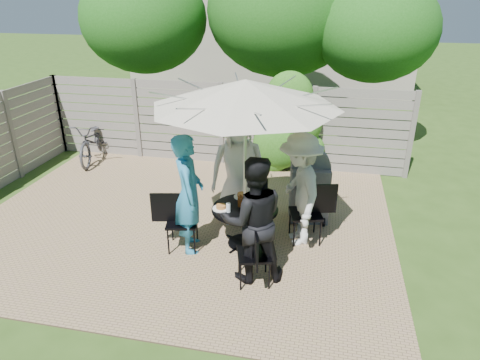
% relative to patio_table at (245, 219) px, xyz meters
% --- Properties ---
extents(backyard_envelope, '(60.00, 60.00, 5.00)m').
position_rel_patio_table_xyz_m(backyard_envelope, '(-1.10, 10.56, 2.16)').
color(backyard_envelope, '#2E4A17').
rests_on(backyard_envelope, ground).
extents(patio_table, '(1.25, 1.25, 0.65)m').
position_rel_patio_table_xyz_m(patio_table, '(0.00, 0.00, 0.00)').
color(patio_table, black).
rests_on(patio_table, ground).
extents(umbrella, '(3.35, 3.35, 2.57)m').
position_rel_patio_table_xyz_m(umbrella, '(-0.00, -0.00, 1.93)').
color(umbrella, silver).
rests_on(umbrella, ground).
extents(chair_back, '(0.59, 0.72, 0.94)m').
position_rel_patio_table_xyz_m(chair_back, '(-0.31, 0.92, -0.17)').
color(chair_back, black).
rests_on(chair_back, ground).
extents(person_back, '(1.08, 0.87, 1.91)m').
position_rel_patio_table_xyz_m(person_back, '(-0.26, 0.79, 0.50)').
color(person_back, silver).
rests_on(person_back, ground).
extents(chair_left, '(0.71, 0.53, 0.94)m').
position_rel_patio_table_xyz_m(chair_left, '(-0.92, -0.31, -0.17)').
color(chair_left, black).
rests_on(chair_left, ground).
extents(person_left, '(0.63, 0.78, 1.84)m').
position_rel_patio_table_xyz_m(person_left, '(-0.79, -0.26, 0.47)').
color(person_left, teal).
rests_on(person_left, ground).
extents(chair_front, '(0.53, 0.69, 0.90)m').
position_rel_patio_table_xyz_m(chair_front, '(0.31, -0.92, -0.18)').
color(chair_front, black).
rests_on(chair_front, ground).
extents(person_front, '(1.04, 0.92, 1.79)m').
position_rel_patio_table_xyz_m(person_front, '(0.26, -0.79, 0.44)').
color(person_front, black).
rests_on(person_front, ground).
extents(chair_right, '(0.74, 0.57, 0.97)m').
position_rel_patio_table_xyz_m(chair_right, '(0.92, 0.31, -0.16)').
color(chair_right, black).
rests_on(chair_right, ground).
extents(person_right, '(1.00, 1.31, 1.79)m').
position_rel_patio_table_xyz_m(person_right, '(0.79, 0.26, 0.44)').
color(person_right, beige).
rests_on(person_right, ground).
extents(plate_back, '(0.26, 0.26, 0.06)m').
position_rel_patio_table_xyz_m(plate_back, '(-0.11, 0.34, 0.22)').
color(plate_back, white).
rests_on(plate_back, patio_table).
extents(plate_left, '(0.26, 0.26, 0.06)m').
position_rel_patio_table_xyz_m(plate_left, '(-0.34, -0.11, 0.22)').
color(plate_left, white).
rests_on(plate_left, patio_table).
extents(plate_front, '(0.26, 0.26, 0.06)m').
position_rel_patio_table_xyz_m(plate_front, '(0.11, -0.34, 0.22)').
color(plate_front, white).
rests_on(plate_front, patio_table).
extents(plate_right, '(0.26, 0.26, 0.06)m').
position_rel_patio_table_xyz_m(plate_right, '(0.34, 0.11, 0.22)').
color(plate_right, white).
rests_on(plate_right, patio_table).
extents(plate_extra, '(0.24, 0.24, 0.06)m').
position_rel_patio_table_xyz_m(plate_extra, '(0.27, -0.23, 0.22)').
color(plate_extra, white).
rests_on(plate_extra, patio_table).
extents(glass_left, '(0.07, 0.07, 0.14)m').
position_rel_patio_table_xyz_m(glass_left, '(-0.21, -0.18, 0.27)').
color(glass_left, silver).
rests_on(glass_left, patio_table).
extents(glass_front, '(0.07, 0.07, 0.14)m').
position_rel_patio_table_xyz_m(glass_front, '(0.18, -0.21, 0.27)').
color(glass_front, silver).
rests_on(glass_front, patio_table).
extents(glass_right, '(0.07, 0.07, 0.14)m').
position_rel_patio_table_xyz_m(glass_right, '(0.21, 0.18, 0.27)').
color(glass_right, silver).
rests_on(glass_right, patio_table).
extents(syrup_jug, '(0.09, 0.09, 0.16)m').
position_rel_patio_table_xyz_m(syrup_jug, '(-0.07, 0.03, 0.28)').
color(syrup_jug, '#59280C').
rests_on(syrup_jug, patio_table).
extents(coffee_cup, '(0.08, 0.08, 0.12)m').
position_rel_patio_table_xyz_m(coffee_cup, '(0.02, 0.24, 0.26)').
color(coffee_cup, '#C6B293').
rests_on(coffee_cup, patio_table).
extents(bicycle, '(1.01, 1.90, 0.95)m').
position_rel_patio_table_xyz_m(bicycle, '(-4.14, 2.87, 0.02)').
color(bicycle, '#333338').
rests_on(bicycle, ground).
extents(bbq_grill, '(0.70, 0.58, 1.30)m').
position_rel_patio_table_xyz_m(bbq_grill, '(0.91, 1.02, 0.14)').
color(bbq_grill, '#55555A').
rests_on(bbq_grill, ground).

